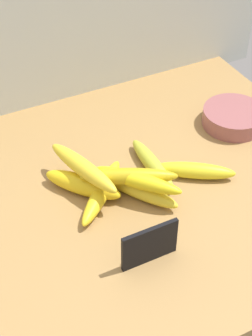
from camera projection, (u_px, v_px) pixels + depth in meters
counter_top at (100, 206)px, 109.40cm from camera, size 110.00×76.00×3.00cm
chalkboard_sign at (149, 246)px, 94.60cm from camera, size 11.00×1.80×8.40cm
fruit_bowl at (234, 117)px, 126.64cm from camera, size 14.87×14.87×4.04cm
banana_0 at (83, 185)px, 108.99cm from camera, size 14.34×15.84×4.28cm
banana_1 at (194, 171)px, 112.78cm from camera, size 16.59×12.70×3.54cm
banana_2 at (135, 188)px, 108.67cm from camera, size 13.47×19.04×3.63cm
banana_3 at (152, 164)px, 114.51cm from camera, size 3.53×18.03×3.29cm
banana_4 at (102, 192)px, 108.04cm from camera, size 16.45×16.30×3.37cm
banana_5 at (83, 168)px, 107.09cm from camera, size 9.19×20.04×3.50cm
banana_6 at (138, 180)px, 105.42cm from camera, size 14.69×16.15×3.25cm
banana_7 at (129, 176)px, 106.12cm from camera, size 19.33×11.86×3.47cm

